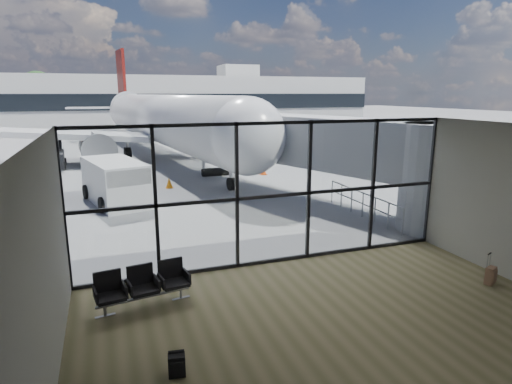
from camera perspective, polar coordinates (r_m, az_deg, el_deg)
ground at (r=52.47m, az=-14.23°, el=6.86°), size 220.00×220.00×0.00m
lounge_shell at (r=9.05m, az=13.82°, el=-4.44°), size 12.02×8.01×4.51m
glass_curtain_wall at (r=13.27m, az=2.39°, el=-0.30°), size 12.10×0.12×4.50m
jet_bridge at (r=21.54m, az=7.54°, el=6.15°), size 8.00×16.50×4.33m
apron_railing at (r=19.22m, az=14.04°, el=-1.17°), size 0.06×5.46×1.11m
far_terminal at (r=74.07m, az=-16.57°, el=11.68°), size 80.00×12.20×11.00m
tree_5 at (r=84.59m, az=-27.06°, el=12.06°), size 6.27×6.27×9.03m
seating_row at (r=11.48m, az=-14.94°, el=-11.77°), size 2.35×1.00×1.04m
backpack at (r=8.94m, az=-10.52°, el=-21.77°), size 0.35×0.33×0.49m
suitcase at (r=14.01m, az=28.83°, el=-9.72°), size 0.39×0.33×0.91m
airliner at (r=38.00m, az=-12.75°, el=9.47°), size 34.29×39.89×10.30m
service_van at (r=22.06m, az=-18.20°, el=1.34°), size 3.24×5.20×2.10m
belt_loader at (r=34.45m, az=-25.51°, el=4.06°), size 1.93×4.47×2.02m
traffic_cone_a at (r=24.98m, az=-11.50°, el=1.19°), size 0.42×0.42×0.60m
traffic_cone_c at (r=28.50m, az=0.98°, el=2.94°), size 0.44×0.44×0.63m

